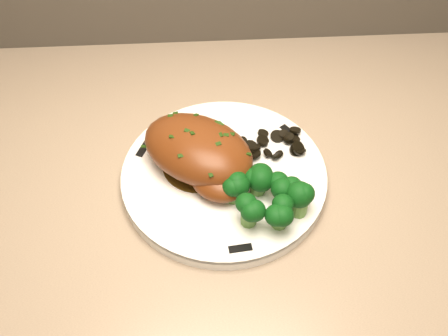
{
  "coord_description": "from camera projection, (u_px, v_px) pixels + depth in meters",
  "views": [
    {
      "loc": [
        -0.02,
        1.24,
        1.39
      ],
      "look_at": [
        0.0,
        1.69,
        0.86
      ],
      "focal_mm": 45.0,
      "sensor_mm": 36.0,
      "label": 1
    }
  ],
  "objects": [
    {
      "name": "plate",
      "position": [
        224.0,
        177.0,
        0.71
      ],
      "size": [
        0.32,
        0.32,
        0.02
      ],
      "primitive_type": "cylinder",
      "rotation": [
        0.0,
        0.0,
        -0.29
      ],
      "color": "white",
      "rests_on": "counter"
    },
    {
      "name": "counter",
      "position": [
        269.0,
        327.0,
        1.03
      ],
      "size": [
        1.92,
        0.65,
        0.95
      ],
      "color": "brown",
      "rests_on": "ground"
    },
    {
      "name": "rim_accent_0",
      "position": [
        289.0,
        132.0,
        0.75
      ],
      "size": [
        0.02,
        0.03,
        0.0
      ],
      "primitive_type": "cube",
      "rotation": [
        0.0,
        0.0,
        2.2
      ],
      "color": "black",
      "rests_on": "plate"
    },
    {
      "name": "rim_accent_1",
      "position": [
        143.0,
        149.0,
        0.73
      ],
      "size": [
        0.02,
        0.03,
        0.0
      ],
      "primitive_type": "cube",
      "rotation": [
        0.0,
        0.0,
        4.3
      ],
      "color": "black",
      "rests_on": "plate"
    },
    {
      "name": "rim_accent_2",
      "position": [
        240.0,
        249.0,
        0.63
      ],
      "size": [
        0.03,
        0.01,
        0.0
      ],
      "primitive_type": "cube",
      "rotation": [
        0.0,
        0.0,
        6.39
      ],
      "color": "black",
      "rests_on": "plate"
    },
    {
      "name": "broccoli_florets",
      "position": [
        268.0,
        196.0,
        0.65
      ],
      "size": [
        0.1,
        0.08,
        0.04
      ],
      "rotation": [
        0.0,
        0.0,
        -0.13
      ],
      "color": "#5C8E3C",
      "rests_on": "plate"
    },
    {
      "name": "gravy_pool",
      "position": [
        199.0,
        164.0,
        0.71
      ],
      "size": [
        0.09,
        0.09,
        0.0
      ],
      "primitive_type": "cylinder",
      "color": "#3C290A",
      "rests_on": "plate"
    },
    {
      "name": "chicken_breast",
      "position": [
        200.0,
        153.0,
        0.69
      ],
      "size": [
        0.18,
        0.17,
        0.06
      ],
      "rotation": [
        0.0,
        0.0,
        -0.62
      ],
      "color": "brown",
      "rests_on": "plate"
    },
    {
      "name": "mushroom_pile",
      "position": [
        271.0,
        148.0,
        0.73
      ],
      "size": [
        0.07,
        0.05,
        0.02
      ],
      "color": "black",
      "rests_on": "plate"
    }
  ]
}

